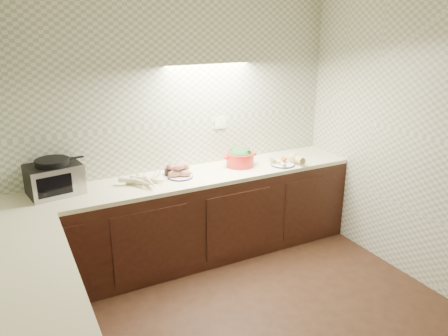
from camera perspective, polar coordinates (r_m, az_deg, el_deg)
name	(u,v)px	position (r m, az deg, el deg)	size (l,w,h in m)	color
room	(272,141)	(2.74, 6.24, 3.56)	(3.60, 3.60, 2.60)	black
counter	(144,278)	(3.54, -10.44, -13.91)	(3.60, 3.60, 0.90)	black
toaster_oven	(54,178)	(4.05, -21.30, -1.18)	(0.49, 0.40, 0.31)	black
parsnip_pile	(144,181)	(4.09, -10.44, -1.73)	(0.45, 0.40, 0.07)	beige
sweet_potato_plate	(180,172)	(4.22, -5.75, -0.46)	(0.25, 0.24, 0.15)	#191844
onion_bowl	(171,170)	(4.31, -6.87, -0.31)	(0.15, 0.15, 0.11)	black
dutch_oven	(240,157)	(4.51, 2.12, 1.45)	(0.36, 0.30, 0.20)	red
veg_plate	(287,160)	(4.62, 8.24, 0.98)	(0.33, 0.28, 0.12)	#191844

